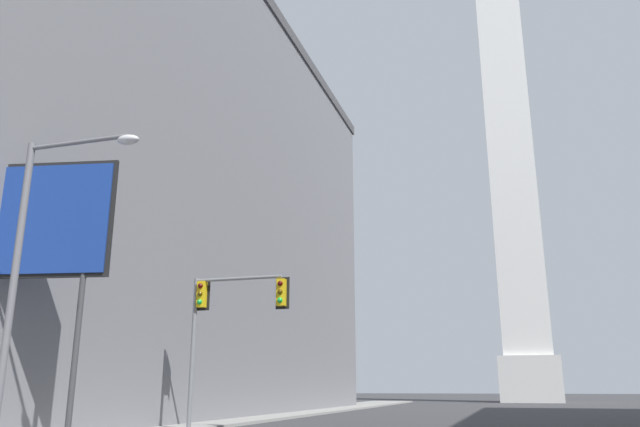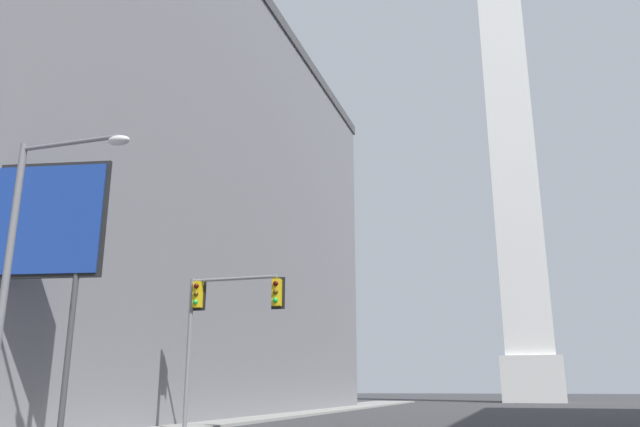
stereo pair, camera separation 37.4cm
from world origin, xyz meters
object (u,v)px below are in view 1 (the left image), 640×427
at_px(traffic_light_mid_left, 224,313).
at_px(billboard_sign, 42,226).
at_px(obelisk, 510,151).
at_px(street_lamp, 35,253).

relative_size(traffic_light_mid_left, billboard_sign, 0.72).
relative_size(obelisk, billboard_sign, 7.92).
height_order(obelisk, billboard_sign, obelisk).
height_order(traffic_light_mid_left, street_lamp, street_lamp).
height_order(obelisk, traffic_light_mid_left, obelisk).
distance_m(obelisk, traffic_light_mid_left, 67.74).
xyz_separation_m(traffic_light_mid_left, street_lamp, (-0.55, -10.49, 0.46)).
xyz_separation_m(street_lamp, billboard_sign, (-1.71, 2.02, 1.37)).
xyz_separation_m(obelisk, traffic_light_mid_left, (-12.91, -60.19, -28.27)).
bearing_deg(street_lamp, traffic_light_mid_left, 87.01).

